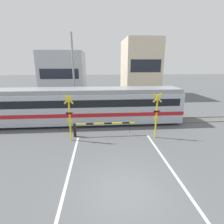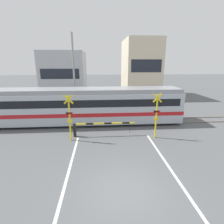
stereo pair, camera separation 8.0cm
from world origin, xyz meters
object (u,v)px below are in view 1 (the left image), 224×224
(crossing_barrier_far, at_px, (123,107))
(crossing_signal_right, at_px, (157,114))
(crossing_barrier_near, at_px, (93,126))
(crossing_signal_left, at_px, (70,116))
(commuter_train, at_px, (68,105))

(crossing_barrier_far, relative_size, crossing_signal_right, 1.39)
(crossing_barrier_near, height_order, crossing_signal_left, crossing_signal_left)
(crossing_barrier_near, bearing_deg, crossing_signal_left, -157.10)
(crossing_signal_left, bearing_deg, crossing_signal_right, 0.00)
(commuter_train, height_order, crossing_signal_left, crossing_signal_left)
(crossing_barrier_near, xyz_separation_m, crossing_signal_right, (4.70, -0.66, 1.08))
(crossing_barrier_near, distance_m, crossing_signal_left, 2.02)
(crossing_barrier_far, xyz_separation_m, crossing_signal_left, (-4.70, -6.51, 1.08))
(crossing_barrier_near, relative_size, crossing_signal_right, 1.39)
(commuter_train, height_order, crossing_barrier_near, commuter_train)
(crossing_signal_right, bearing_deg, crossing_barrier_far, 103.57)
(crossing_barrier_near, xyz_separation_m, crossing_signal_left, (-1.57, -0.66, 1.08))
(commuter_train, distance_m, crossing_signal_left, 3.84)
(commuter_train, distance_m, crossing_barrier_near, 3.99)
(crossing_barrier_near, relative_size, crossing_signal_left, 1.39)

